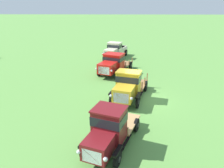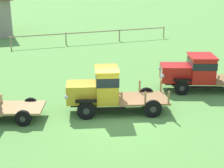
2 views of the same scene
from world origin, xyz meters
TOP-DOWN VIEW (x-y plane):
  - ground_plane at (0.00, 0.00)m, footprint 240.00×240.00m
  - paddock_fence at (4.79, 18.33)m, footprint 16.19×0.41m
  - vintage_truck_midrow_center at (-0.19, 1.05)m, footprint 5.45×3.26m
  - vintage_truck_far_side at (6.14, 2.33)m, footprint 5.79×3.84m

SIDE VIEW (x-z plane):
  - ground_plane at x=0.00m, z-range 0.00..0.00m
  - paddock_fence at x=4.79m, z-range 0.32..1.54m
  - vintage_truck_far_side at x=6.14m, z-range 0.09..2.22m
  - vintage_truck_midrow_center at x=-0.19m, z-range 0.04..2.33m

